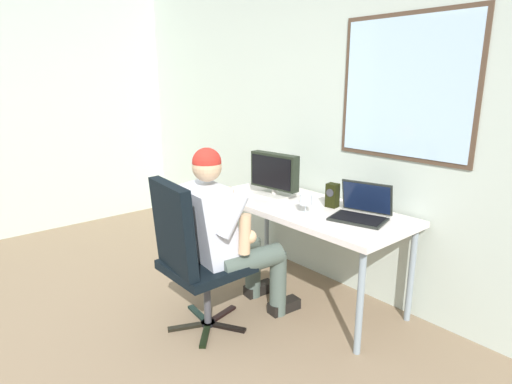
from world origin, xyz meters
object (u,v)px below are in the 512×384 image
(desk, at_px, (304,212))
(wine_glass, at_px, (306,200))
(person_seated, at_px, (227,232))
(laptop, at_px, (362,209))
(office_chair, at_px, (190,250))
(crt_monitor, at_px, (274,173))
(desk_speaker, at_px, (332,195))

(desk, xyz_separation_m, wine_glass, (0.13, -0.14, 0.15))
(person_seated, relative_size, laptop, 2.94)
(desk, distance_m, person_seated, 0.66)
(office_chair, height_order, crt_monitor, crt_monitor)
(wine_glass, bearing_deg, person_seated, -115.09)
(person_seated, height_order, wine_glass, person_seated)
(laptop, distance_m, desk_speaker, 0.30)
(wine_glass, bearing_deg, office_chair, -108.60)
(person_seated, distance_m, crt_monitor, 0.75)
(desk, relative_size, person_seated, 1.30)
(person_seated, bearing_deg, crt_monitor, 109.68)
(crt_monitor, relative_size, desk_speaker, 2.51)
(desk_speaker, bearing_deg, laptop, -8.41)
(wine_glass, bearing_deg, laptop, 33.14)
(crt_monitor, xyz_separation_m, wine_glass, (0.48, -0.14, -0.09))
(laptop, bearing_deg, wine_glass, -146.86)
(crt_monitor, distance_m, desk_speaker, 0.53)
(person_seated, xyz_separation_m, crt_monitor, (-0.23, 0.66, 0.28))
(desk, relative_size, laptop, 3.83)
(desk, bearing_deg, office_chair, -98.24)
(office_chair, distance_m, laptop, 1.19)
(person_seated, xyz_separation_m, wine_glass, (0.24, 0.52, 0.18))
(laptop, relative_size, desk_speaker, 2.37)
(office_chair, distance_m, crt_monitor, 1.02)
(person_seated, bearing_deg, desk, 80.52)
(desk, xyz_separation_m, office_chair, (-0.13, -0.93, -0.09))
(laptop, xyz_separation_m, desk_speaker, (-0.30, 0.04, 0.03))
(office_chair, xyz_separation_m, crt_monitor, (-0.21, 0.93, 0.34))
(crt_monitor, height_order, wine_glass, crt_monitor)
(office_chair, bearing_deg, desk, 81.76)
(desk_speaker, bearing_deg, wine_glass, -96.42)
(office_chair, height_order, wine_glass, office_chair)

